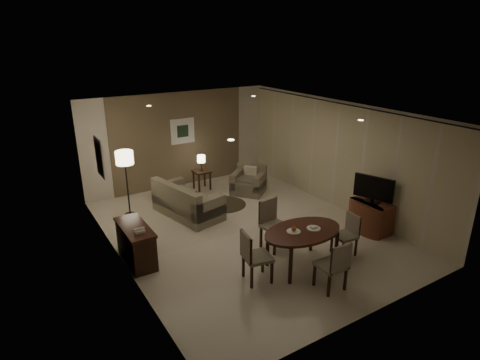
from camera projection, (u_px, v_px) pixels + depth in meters
room_shell at (235, 169)px, 8.96m from camera, size 5.50×7.00×2.70m
taupe_accent at (179, 140)px, 11.42m from camera, size 3.96×0.03×2.70m
curtain_wall at (336, 157)px, 9.97m from camera, size 0.08×6.70×2.58m
curtain_rod at (340, 103)px, 9.52m from camera, size 0.03×6.80×0.03m
art_back_frame at (183, 131)px, 11.36m from camera, size 0.72×0.03×0.72m
art_back_canvas at (183, 131)px, 11.35m from camera, size 0.34×0.01×0.34m
art_left_frame at (99, 157)px, 8.08m from camera, size 0.03×0.60×0.80m
art_left_canvas at (100, 157)px, 8.09m from camera, size 0.01×0.46×0.64m
downlight_nl at (231, 140)px, 6.05m from camera, size 0.10×0.10×0.01m
downlight_nr at (361, 120)px, 7.44m from camera, size 0.10×0.10×0.01m
downlight_fl at (149, 106)px, 8.92m from camera, size 0.10×0.10×0.01m
downlight_fr at (253, 96)px, 10.31m from camera, size 0.10×0.10×0.01m
console_desk at (136, 244)px, 7.74m from camera, size 0.48×1.20×0.75m
telephone at (139, 230)px, 7.36m from camera, size 0.20×0.14×0.09m
tv_cabinet at (371, 216)px, 8.97m from camera, size 0.48×0.90×0.70m
flat_tv at (374, 189)px, 8.73m from camera, size 0.36×0.85×0.60m
dining_table at (302, 248)px, 7.59m from camera, size 1.60×1.00×0.75m
chair_near at (331, 264)px, 6.88m from camera, size 0.46×0.46×0.93m
chair_far at (275, 226)px, 8.18m from camera, size 0.55×0.55×1.02m
chair_left at (258, 256)px, 7.10m from camera, size 0.54×0.54×0.97m
chair_right at (345, 235)px, 7.98m from camera, size 0.43×0.43×0.84m
plate_a at (294, 231)px, 7.41m from camera, size 0.26×0.26×0.02m
plate_b at (314, 228)px, 7.52m from camera, size 0.26×0.26×0.02m
fruit_apple at (294, 229)px, 7.39m from camera, size 0.09×0.09×0.09m
napkin at (314, 227)px, 7.52m from camera, size 0.12×0.08×0.03m
round_rug at (225, 204)px, 10.46m from camera, size 1.11×1.11×0.01m
sofa at (188, 199)px, 9.74m from camera, size 1.95×1.27×0.85m
armchair at (249, 180)px, 11.12m from camera, size 1.15×1.16×0.75m
side_table at (202, 180)px, 11.40m from camera, size 0.44×0.44×0.56m
table_lamp at (201, 162)px, 11.22m from camera, size 0.22×0.22×0.50m
floor_lamp at (127, 184)px, 9.58m from camera, size 0.41×0.41×1.63m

